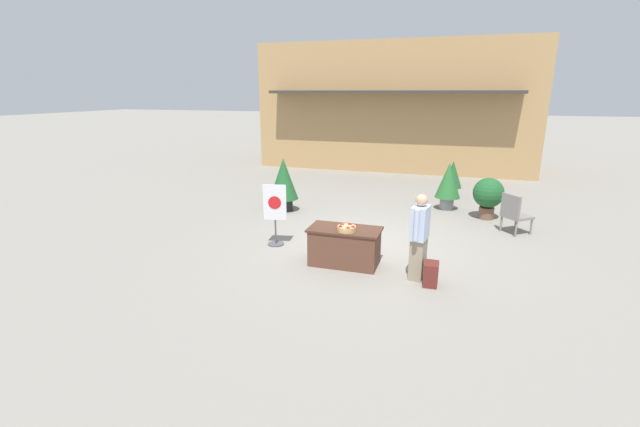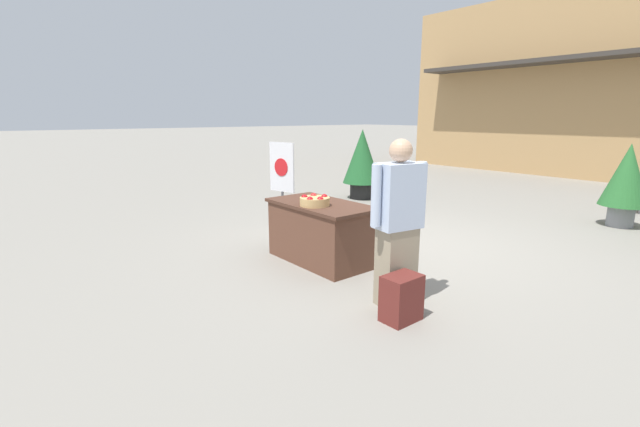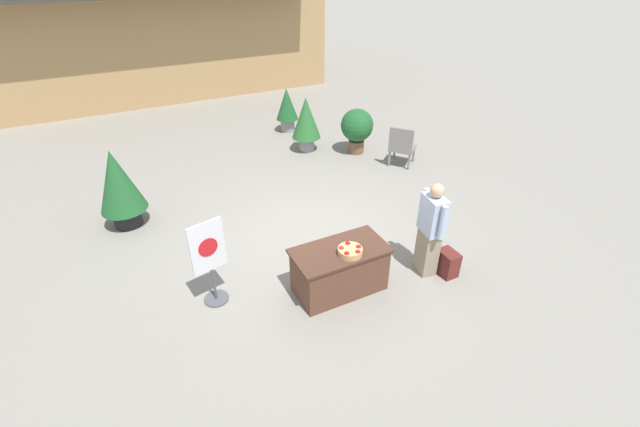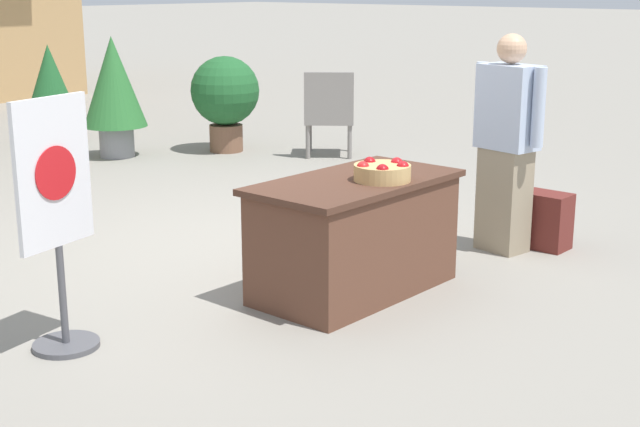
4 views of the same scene
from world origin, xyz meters
name	(u,v)px [view 3 (image 3 of 4)]	position (x,y,z in m)	size (l,w,h in m)	color
ground_plane	(312,240)	(0.00, 0.00, 0.00)	(120.00, 120.00, 0.00)	gray
storefront_building	(138,8)	(-0.98, 11.11, 2.64)	(11.58, 5.49, 5.28)	tan
display_table	(340,269)	(-0.18, -1.30, 0.37)	(1.40, 0.74, 0.74)	brown
apple_basket	(350,251)	(-0.11, -1.46, 0.80)	(0.35, 0.35, 0.13)	tan
person_visitor	(431,229)	(1.25, -1.55, 0.80)	(0.33, 0.60, 1.58)	gray
backpack	(447,263)	(1.51, -1.77, 0.21)	(0.24, 0.34, 0.42)	maroon
poster_board	(210,261)	(-1.92, -0.70, 0.72)	(0.50, 0.36, 1.37)	#4C4C51
patio_chair	(402,145)	(3.18, 1.79, 0.52)	(0.77, 0.77, 0.97)	gray
potted_plant_near_right	(287,107)	(1.69, 5.03, 0.69)	(0.60, 0.60, 1.20)	gray
potted_plant_far_right	(306,120)	(1.60, 3.60, 0.79)	(0.71, 0.71, 1.35)	gray
potted_plant_far_left	(357,127)	(2.65, 2.91, 0.66)	(0.80, 0.80, 1.11)	brown
potted_plant_near_left	(118,184)	(-2.84, 2.02, 0.85)	(0.82, 0.82, 1.50)	black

